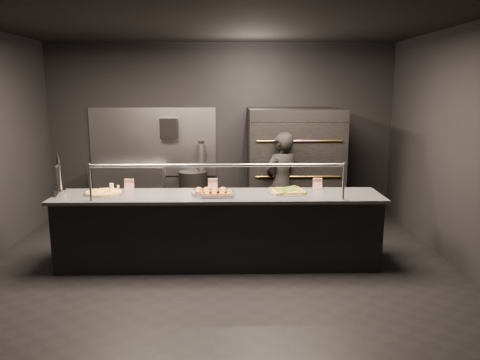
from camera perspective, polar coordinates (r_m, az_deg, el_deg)
The scene contains 15 objects.
room at distance 5.82m, azimuth -2.92°, elevation 3.87°, with size 6.04×6.00×3.00m.
service_counter at distance 5.99m, azimuth -2.61°, elevation -6.02°, with size 4.10×0.78×1.37m.
pizza_oven at distance 7.80m, azimuth 6.52°, elevation 1.74°, with size 1.50×1.23×1.91m.
prep_shelf at distance 8.42m, azimuth -13.22°, elevation -1.37°, with size 1.20×0.35×0.90m, color #99999E.
towel_dispenser at distance 8.21m, azimuth -8.64°, elevation 6.25°, with size 0.30×0.20×0.35m, color black.
fire_extinguisher at distance 8.22m, azimuth -4.73°, elevation 2.91°, with size 0.14×0.14×0.51m.
beer_tap at distance 6.16m, azimuth -21.13°, elevation -0.43°, with size 0.14×0.20×0.55m.
round_pizza at distance 6.15m, azimuth -16.27°, elevation -1.47°, with size 0.51×0.51×0.03m.
slider_tray_a at distance 5.90m, azimuth -3.62°, elevation -1.45°, with size 0.51×0.42×0.07m.
slider_tray_b at distance 5.78m, azimuth -2.67°, elevation -1.73°, with size 0.42×0.33×0.06m.
square_pizza at distance 6.00m, azimuth 5.83°, elevation -1.36°, with size 0.50×0.50×0.05m.
condiment_jar at distance 6.32m, azimuth -15.14°, elevation -0.83°, with size 0.14×0.05×0.09m.
tent_cards at distance 6.13m, azimuth -2.44°, elevation -0.50°, with size 2.59×0.04×0.15m.
trash_bin at distance 8.17m, azimuth -5.73°, elevation -1.79°, with size 0.49×0.49×0.82m, color black.
worker at distance 7.13m, azimuth 5.05°, elevation -0.53°, with size 0.58×0.38×1.59m, color black.
Camera 1 is at (0.14, -5.72, 2.23)m, focal length 35.00 mm.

